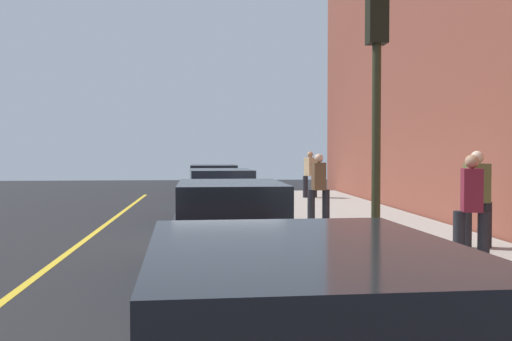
# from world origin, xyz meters

# --- Properties ---
(ground_plane) EXTENTS (56.00, 56.00, 0.00)m
(ground_plane) POSITION_xyz_m (0.00, 0.00, 0.00)
(ground_plane) COLOR black
(sidewalk) EXTENTS (28.00, 4.60, 0.15)m
(sidewalk) POSITION_xyz_m (0.00, -3.30, 0.07)
(sidewalk) COLOR #A39E93
(sidewalk) RESTS_ON ground
(lane_stripe_centre) EXTENTS (28.00, 0.14, 0.01)m
(lane_stripe_centre) POSITION_xyz_m (0.00, 3.20, 0.00)
(lane_stripe_centre) COLOR gold
(lane_stripe_centre) RESTS_ON ground
(parked_car_black) EXTENTS (4.64, 1.93, 1.51)m
(parked_car_black) POSITION_xyz_m (-4.48, 0.14, 0.76)
(parked_car_black) COLOR black
(parked_car_black) RESTS_ON ground
(parked_car_navy) EXTENTS (4.53, 2.03, 1.51)m
(parked_car_navy) POSITION_xyz_m (2.21, 0.10, 0.76)
(parked_car_navy) COLOR black
(parked_car_navy) RESTS_ON ground
(parked_car_silver) EXTENTS (4.32, 1.92, 1.51)m
(parked_car_silver) POSITION_xyz_m (7.65, 0.19, 0.76)
(parked_car_silver) COLOR black
(parked_car_silver) RESTS_ON ground
(pedestrian_olive_coat) EXTENTS (0.52, 0.61, 1.85)m
(pedestrian_olive_coat) POSITION_xyz_m (-2.87, -4.64, 1.14)
(pedestrian_olive_coat) COLOR black
(pedestrian_olive_coat) RESTS_ON sidewalk
(pedestrian_brown_coat) EXTENTS (0.48, 0.59, 1.78)m
(pedestrian_brown_coat) POSITION_xyz_m (1.59, -2.45, 1.10)
(pedestrian_brown_coat) COLOR black
(pedestrian_brown_coat) RESTS_ON sidewalk
(pedestrian_tan_coat) EXTENTS (0.56, 0.59, 1.83)m
(pedestrian_tan_coat) POSITION_xyz_m (9.84, -3.68, 1.13)
(pedestrian_tan_coat) COLOR black
(pedestrian_tan_coat) RESTS_ON sidewalk
(pedestrian_burgundy_coat) EXTENTS (0.55, 0.57, 1.79)m
(pedestrian_burgundy_coat) POSITION_xyz_m (-4.26, -3.91, 1.10)
(pedestrian_burgundy_coat) COLOR black
(pedestrian_burgundy_coat) RESTS_ON sidewalk
(traffic_light_pole) EXTENTS (0.35, 0.26, 3.98)m
(traffic_light_pole) POSITION_xyz_m (-5.98, -1.77, 2.86)
(traffic_light_pole) COLOR #2D2D19
(traffic_light_pole) RESTS_ON sidewalk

